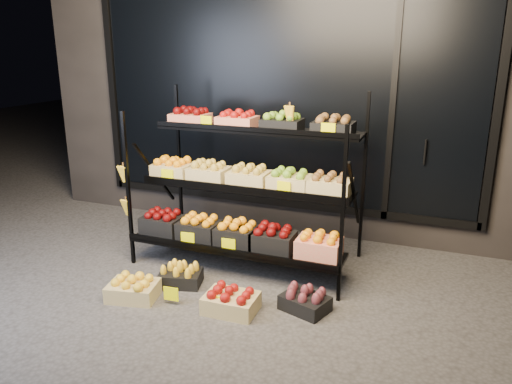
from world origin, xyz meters
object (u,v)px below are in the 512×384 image
at_px(display_rack, 244,186).
at_px(floor_crate_midleft, 181,275).
at_px(floor_crate_midright, 231,300).
at_px(floor_crate_left, 133,288).

distance_m(display_rack, floor_crate_midleft, 1.02).
relative_size(display_rack, floor_crate_midright, 5.11).
height_order(floor_crate_left, floor_crate_midleft, floor_crate_left).
distance_m(floor_crate_midleft, floor_crate_midright, 0.67).
bearing_deg(floor_crate_midleft, floor_crate_midright, -38.38).
bearing_deg(display_rack, floor_crate_left, -120.67).
height_order(display_rack, floor_crate_midleft, display_rack).
xyz_separation_m(floor_crate_left, floor_crate_midright, (0.86, 0.11, 0.00)).
bearing_deg(floor_crate_midleft, floor_crate_left, -139.12).
height_order(display_rack, floor_crate_left, display_rack).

